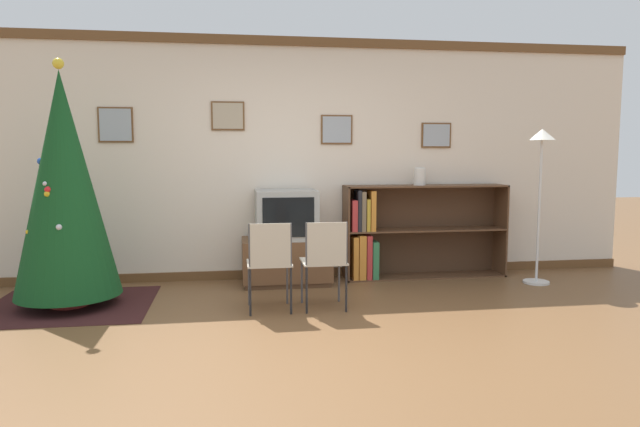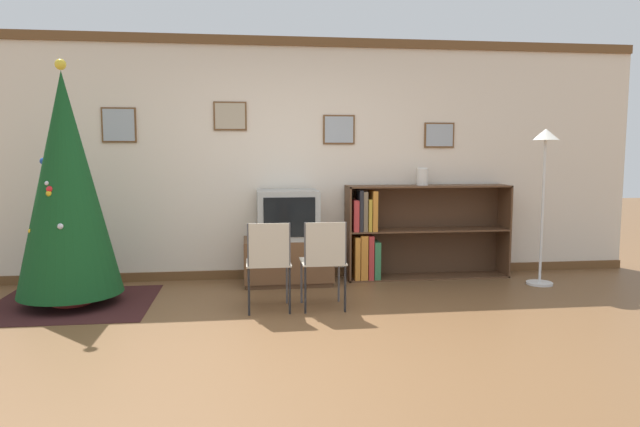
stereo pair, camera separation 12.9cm
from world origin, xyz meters
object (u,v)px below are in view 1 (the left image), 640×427
Objects in this scene: folding_chair_left at (270,261)px; christmas_tree at (64,185)px; tv_console at (286,261)px; television at (286,215)px; standing_lamp at (541,166)px; folding_chair_right at (325,259)px; bookshelf at (399,233)px; vase at (420,176)px.

christmas_tree is at bearing 165.07° from folding_chair_left.
tv_console is 1.45× the size of television.
television is 2.80m from standing_lamp.
folding_chair_right is (0.25, -1.09, 0.22)m from tv_console.
christmas_tree is at bearing -164.04° from television.
television is at bearing -174.67° from bookshelf.
tv_console is at bearing 77.14° from folding_chair_left.
standing_lamp is (1.41, -0.52, 0.78)m from bookshelf.
bookshelf reaches higher than television.
vase reaches higher than folding_chair_left.
standing_lamp is at bearing -20.18° from bookshelf.
standing_lamp reaches higher than folding_chair_right.
tv_console is 2.94m from standing_lamp.
christmas_tree is 2.49m from folding_chair_right.
vase is (1.79, 1.22, 0.69)m from folding_chair_left.
folding_chair_left is 4.08× the size of vase.
vase is 1.30m from standing_lamp.
folding_chair_left is at bearing -102.86° from tv_console.
vase is (0.24, 0.01, 0.65)m from bookshelf.
folding_chair_left is 1.97m from bookshelf.
christmas_tree reaches higher than bookshelf.
tv_console is 4.75× the size of vase.
bookshelf is at bearing 49.05° from folding_chair_right.
christmas_tree is at bearing -177.60° from standing_lamp.
television is 1.60m from vase.
christmas_tree reaches higher than folding_chair_left.
folding_chair_right is (2.35, -0.49, -0.66)m from christmas_tree.
television is (2.10, 0.60, -0.37)m from christmas_tree.
folding_chair_right is at bearing -77.14° from tv_console.
tv_console is at bearing 171.61° from standing_lamp.
bookshelf is at bearing 159.82° from standing_lamp.
folding_chair_right is at bearing 0.00° from folding_chair_left.
christmas_tree is 1.35× the size of standing_lamp.
vase is at bearing 43.41° from folding_chair_right.
television is 0.80× the size of folding_chair_right.
standing_lamp is at bearing -8.39° from tv_console.
bookshelf is at bearing 38.00° from folding_chair_left.
christmas_tree is 3.71m from vase.
folding_chair_right is at bearing -77.11° from television.
folding_chair_right is 0.44× the size of bookshelf.
tv_console is at bearing -174.79° from bookshelf.
standing_lamp is (2.72, -0.40, 1.04)m from tv_console.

